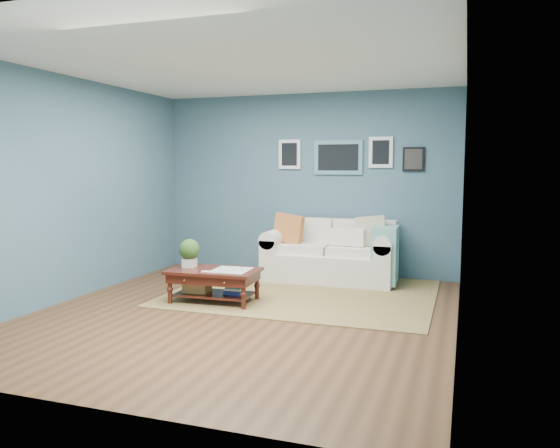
% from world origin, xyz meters
% --- Properties ---
extents(room_shell, '(5.00, 5.02, 2.70)m').
position_xyz_m(room_shell, '(0.01, 0.06, 1.36)').
color(room_shell, brown).
rests_on(room_shell, ground).
extents(area_rug, '(3.26, 2.61, 0.01)m').
position_xyz_m(area_rug, '(0.35, 1.17, 0.01)').
color(area_rug, brown).
rests_on(area_rug, ground).
extents(loveseat, '(1.87, 0.85, 0.96)m').
position_xyz_m(loveseat, '(0.57, 2.02, 0.39)').
color(loveseat, white).
rests_on(loveseat, ground).
extents(coffee_table, '(1.09, 0.67, 0.75)m').
position_xyz_m(coffee_table, '(-0.59, 0.38, 0.33)').
color(coffee_table, black).
rests_on(coffee_table, ground).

